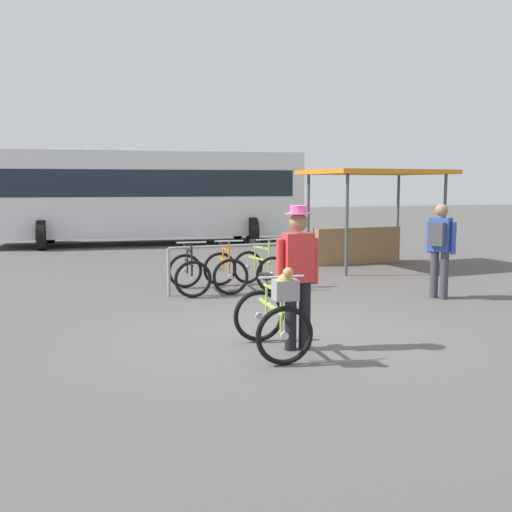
% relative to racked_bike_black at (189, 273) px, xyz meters
% --- Properties ---
extents(ground_plane, '(80.00, 80.00, 0.00)m').
position_rel_racked_bike_black_xyz_m(ground_plane, '(0.51, -3.42, -0.37)').
color(ground_plane, '#514F4C').
extents(bike_rack_rail, '(2.50, 0.22, 0.88)m').
position_rel_racked_bike_black_xyz_m(bike_rack_rail, '(0.82, -0.13, 0.27)').
color(bike_rack_rail, '#99999E').
rests_on(bike_rack_rail, ground).
extents(racked_bike_black, '(0.75, 1.16, 0.97)m').
position_rel_racked_bike_black_xyz_m(racked_bike_black, '(0.00, 0.00, 0.00)').
color(racked_bike_black, black).
rests_on(racked_bike_black, ground).
extents(racked_bike_orange, '(0.75, 1.15, 0.97)m').
position_rel_racked_bike_black_xyz_m(racked_bike_orange, '(0.70, 0.05, 0.00)').
color(racked_bike_orange, black).
rests_on(racked_bike_orange, ground).
extents(racked_bike_lime, '(0.80, 1.17, 0.97)m').
position_rel_racked_bike_black_xyz_m(racked_bike_lime, '(1.40, 0.09, 0.00)').
color(racked_bike_lime, black).
rests_on(racked_bike_lime, ground).
extents(featured_bicycle, '(0.72, 1.23, 1.09)m').
position_rel_racked_bike_black_xyz_m(featured_bicycle, '(0.04, -4.25, 0.12)').
color(featured_bicycle, black).
rests_on(featured_bicycle, ground).
extents(person_with_featured_bike, '(0.53, 0.32, 1.72)m').
position_rel_racked_bike_black_xyz_m(person_with_featured_bike, '(0.40, -4.10, 0.58)').
color(person_with_featured_bike, black).
rests_on(person_with_featured_bike, ground).
extents(pedestrian_with_backpack, '(0.44, 0.47, 1.64)m').
position_rel_racked_bike_black_xyz_m(pedestrian_with_backpack, '(3.96, -1.95, 0.57)').
color(pedestrian_with_backpack, '#383842').
rests_on(pedestrian_with_backpack, ground).
extents(bus_distant, '(10.20, 4.06, 3.08)m').
position_rel_racked_bike_black_xyz_m(bus_distant, '(0.75, 9.33, 1.37)').
color(bus_distant, silver).
rests_on(bus_distant, ground).
extents(market_stall, '(3.22, 2.47, 2.30)m').
position_rel_racked_bike_black_xyz_m(market_stall, '(4.89, 2.20, 1.03)').
color(market_stall, '#4C4C51').
rests_on(market_stall, ground).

